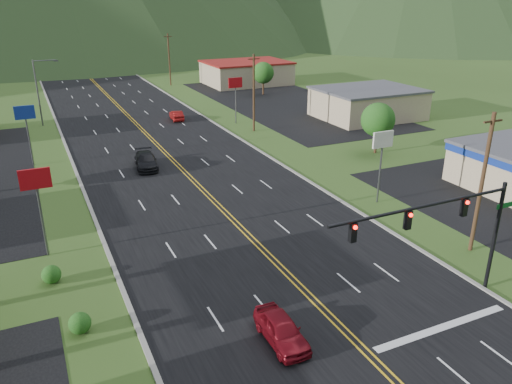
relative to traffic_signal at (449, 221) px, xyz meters
name	(u,v)px	position (x,y,z in m)	size (l,w,h in m)	color
traffic_signal	(449,221)	(0.00, 0.00, 0.00)	(13.10, 0.43, 7.00)	black
streetlight_west	(40,88)	(-18.16, 56.00, -0.15)	(3.28, 0.25, 9.00)	#59595E
building_east_mid	(368,103)	(25.52, 41.00, -3.17)	(14.40, 11.40, 4.30)	#C2B386
building_east_far	(246,73)	(21.52, 76.00, -3.07)	(16.40, 12.40, 4.50)	#C2B386
pole_sign_west_a	(37,188)	(-20.48, 16.00, -0.28)	(2.00, 0.18, 6.40)	#59595E
pole_sign_west_b	(26,119)	(-20.48, 38.00, -0.28)	(2.00, 0.18, 6.40)	#59595E
pole_sign_east_a	(382,147)	(6.52, 14.00, -0.28)	(2.00, 0.18, 6.40)	#59595E
pole_sign_east_b	(235,87)	(6.52, 46.00, -0.28)	(2.00, 0.18, 6.40)	#59595E
tree_east_a	(378,120)	(15.52, 26.00, -1.44)	(3.84, 3.84, 5.82)	#382314
tree_east_b	(263,73)	(19.52, 64.00, -1.44)	(3.84, 3.84, 5.82)	#382314
utility_pole_a	(482,183)	(7.02, 4.00, -0.20)	(1.60, 0.28, 10.00)	#382314
utility_pole_b	(254,93)	(7.02, 41.00, -0.20)	(1.60, 0.28, 10.00)	#382314
utility_pole_c	(169,59)	(7.02, 81.00, -0.20)	(1.60, 0.28, 10.00)	#382314
utility_pole_d	(128,43)	(7.02, 121.00, -0.20)	(1.60, 0.28, 10.00)	#382314
car_red_near	(281,330)	(-10.01, 0.74, -4.60)	(1.71, 4.25, 1.45)	maroon
car_dark_mid	(146,161)	(-9.72, 31.82, -4.57)	(2.14, 5.25, 1.52)	black
car_red_far	(177,116)	(-0.62, 51.23, -4.64)	(1.45, 4.17, 1.37)	maroon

